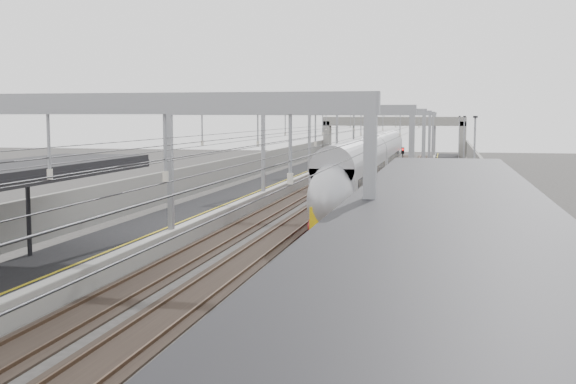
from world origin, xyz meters
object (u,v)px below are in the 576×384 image
at_px(train, 368,174).
at_px(signal_green, 338,153).
at_px(bench, 455,336).
at_px(overbridge, 394,127).

xyz_separation_m(train, signal_green, (-6.70, 28.00, 0.32)).
distance_m(train, signal_green, 28.79).
relative_size(train, bench, 29.23).
xyz_separation_m(overbridge, signal_green, (-5.20, -24.11, -2.89)).
bearing_deg(signal_green, bench, -79.34).
relative_size(bench, signal_green, 0.48).
bearing_deg(bench, train, 98.83).
distance_m(train, bench, 44.00).
height_order(train, signal_green, train).
distance_m(bench, signal_green, 72.73).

